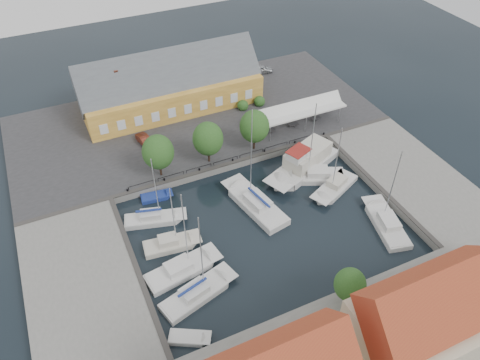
# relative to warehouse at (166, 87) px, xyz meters

# --- Properties ---
(ground) EXTENTS (140.00, 140.00, 0.00)m
(ground) POSITION_rel_warehouse_xyz_m (2.60, -28.36, -4.43)
(ground) COLOR black
(ground) RESTS_ON ground
(north_quay) EXTENTS (56.00, 26.00, 1.00)m
(north_quay) POSITION_rel_warehouse_xyz_m (2.60, -5.36, -3.93)
(north_quay) COLOR #2D2D30
(north_quay) RESTS_ON ground
(west_quay) EXTENTS (12.00, 24.00, 1.00)m
(west_quay) POSITION_rel_warehouse_xyz_m (-19.40, -30.36, -3.93)
(west_quay) COLOR slate
(west_quay) RESTS_ON ground
(east_quay) EXTENTS (12.00, 24.00, 1.00)m
(east_quay) POSITION_rel_warehouse_xyz_m (24.60, -30.36, -3.93)
(east_quay) COLOR slate
(east_quay) RESTS_ON ground
(south_bank) EXTENTS (56.00, 14.00, 1.00)m
(south_bank) POSITION_rel_warehouse_xyz_m (2.60, -49.36, -3.93)
(south_bank) COLOR slate
(south_bank) RESTS_ON ground
(quay_edge_fittings) EXTENTS (56.00, 24.72, 0.40)m
(quay_edge_fittings) POSITION_rel_warehouse_xyz_m (2.62, -23.61, -3.37)
(quay_edge_fittings) COLOR #383533
(quay_edge_fittings) RESTS_ON north_quay
(warehouse) EXTENTS (28.56, 14.00, 9.55)m
(warehouse) POSITION_rel_warehouse_xyz_m (0.00, 0.00, 0.00)
(warehouse) COLOR #B8842C
(warehouse) RESTS_ON north_quay
(tent_canopy) EXTENTS (14.00, 4.00, 2.83)m
(tent_canopy) POSITION_rel_warehouse_xyz_m (16.60, -13.86, -0.74)
(tent_canopy) COLOR silver
(tent_canopy) RESTS_ON north_quay
(quay_trees) EXTENTS (18.20, 4.20, 6.30)m
(quay_trees) POSITION_rel_warehouse_xyz_m (0.60, -16.36, 0.45)
(quay_trees) COLOR black
(quay_trees) RESTS_ON north_quay
(car_silver) EXTENTS (4.62, 2.68, 1.48)m
(car_silver) POSITION_rel_warehouse_xyz_m (18.70, 3.52, -2.69)
(car_silver) COLOR #A5A8AD
(car_silver) RESTS_ON north_quay
(car_red) EXTENTS (2.09, 4.18, 1.32)m
(car_red) POSITION_rel_warehouse_xyz_m (-6.40, -8.80, -2.77)
(car_red) COLOR #5A2014
(car_red) RESTS_ON north_quay
(center_sailboat) EXTENTS (5.19, 11.24, 14.66)m
(center_sailboat) POSITION_rel_warehouse_xyz_m (2.93, -26.38, -4.07)
(center_sailboat) COLOR silver
(center_sailboat) RESTS_ON ground
(trawler) EXTENTS (13.17, 8.35, 5.00)m
(trawler) POSITION_rel_warehouse_xyz_m (12.50, -22.36, -3.41)
(trawler) COLOR silver
(trawler) RESTS_ON ground
(east_boat_a) EXTENTS (9.31, 6.33, 12.60)m
(east_boat_a) POSITION_rel_warehouse_xyz_m (12.72, -24.73, -4.17)
(east_boat_a) COLOR silver
(east_boat_a) RESTS_ON ground
(east_boat_b) EXTENTS (8.29, 5.65, 10.98)m
(east_boat_b) POSITION_rel_warehouse_xyz_m (14.03, -27.84, -4.17)
(east_boat_b) COLOR silver
(east_boat_b) RESTS_ON ground
(east_boat_c) EXTENTS (4.87, 9.39, 11.51)m
(east_boat_c) POSITION_rel_warehouse_xyz_m (16.02, -36.14, -4.17)
(east_boat_c) COLOR silver
(east_boat_c) RESTS_ON ground
(west_boat_a) EXTENTS (7.97, 4.14, 10.40)m
(west_boat_a) POSITION_rel_warehouse_xyz_m (-9.65, -23.40, -4.16)
(west_boat_a) COLOR silver
(west_boat_a) RESTS_ON ground
(west_boat_b) EXTENTS (7.05, 3.12, 9.56)m
(west_boat_b) POSITION_rel_warehouse_xyz_m (-9.05, -28.20, -4.17)
(west_boat_b) COLOR beige
(west_boat_b) RESTS_ON ground
(west_boat_c) EXTENTS (9.17, 4.17, 11.91)m
(west_boat_c) POSITION_rel_warehouse_xyz_m (-9.12, -32.25, -4.17)
(west_boat_c) COLOR silver
(west_boat_c) RESTS_ON ground
(west_boat_d) EXTENTS (9.23, 4.98, 11.90)m
(west_boat_d) POSITION_rel_warehouse_xyz_m (-8.69, -35.96, -4.16)
(west_boat_d) COLOR silver
(west_boat_d) RESTS_ON ground
(launch_sw) EXTENTS (4.42, 3.39, 0.98)m
(launch_sw) POSITION_rel_warehouse_xyz_m (-11.28, -40.40, -4.34)
(launch_sw) COLOR silver
(launch_sw) RESTS_ON ground
(launch_nw) EXTENTS (4.33, 2.13, 0.88)m
(launch_nw) POSITION_rel_warehouse_xyz_m (-8.16, -19.43, -4.34)
(launch_nw) COLOR navy
(launch_nw) RESTS_ON ground
(townhouses) EXTENTS (36.30, 8.50, 12.00)m
(townhouses) POSITION_rel_warehouse_xyz_m (4.52, -51.60, 1.40)
(townhouses) COLOR beige
(townhouses) RESTS_ON south_bank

